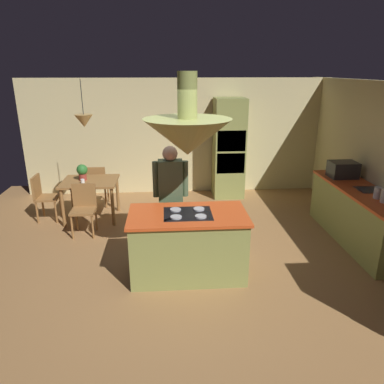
{
  "coord_description": "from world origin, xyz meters",
  "views": [
    {
      "loc": [
        -0.27,
        -4.63,
        2.72
      ],
      "look_at": [
        0.1,
        0.4,
        1.0
      ],
      "focal_mm": 33.72,
      "sensor_mm": 36.0,
      "label": 1
    }
  ],
  "objects": [
    {
      "name": "ground",
      "position": [
        0.0,
        0.0,
        0.0
      ],
      "size": [
        8.16,
        8.16,
        0.0
      ],
      "primitive_type": "plane",
      "color": "#9E7042"
    },
    {
      "name": "wall_back",
      "position": [
        0.0,
        3.45,
        1.27
      ],
      "size": [
        6.8,
        0.1,
        2.55
      ],
      "primitive_type": "cube",
      "color": "beige",
      "rests_on": "ground"
    },
    {
      "name": "kitchen_island",
      "position": [
        0.0,
        -0.2,
        0.46
      ],
      "size": [
        1.59,
        0.88,
        0.92
      ],
      "color": "#8C934C",
      "rests_on": "ground"
    },
    {
      "name": "counter_run_right",
      "position": [
        2.84,
        0.6,
        0.46
      ],
      "size": [
        0.73,
        2.39,
        0.9
      ],
      "color": "#8C934C",
      "rests_on": "ground"
    },
    {
      "name": "oven_tower",
      "position": [
        1.1,
        3.04,
        1.08
      ],
      "size": [
        0.66,
        0.62,
        2.16
      ],
      "color": "#8C934C",
      "rests_on": "ground"
    },
    {
      "name": "dining_table",
      "position": [
        -1.7,
        1.9,
        0.65
      ],
      "size": [
        1.01,
        0.84,
        0.76
      ],
      "color": "olive",
      "rests_on": "ground"
    },
    {
      "name": "person_at_island",
      "position": [
        -0.21,
        0.51,
        0.96
      ],
      "size": [
        0.53,
        0.22,
        1.67
      ],
      "color": "tan",
      "rests_on": "ground"
    },
    {
      "name": "range_hood",
      "position": [
        0.0,
        -0.2,
        1.96
      ],
      "size": [
        1.1,
        1.1,
        1.0
      ],
      "color": "#8C934C"
    },
    {
      "name": "pendant_light_over_table",
      "position": [
        -1.7,
        1.9,
        1.86
      ],
      "size": [
        0.32,
        0.32,
        0.82
      ],
      "color": "#E0B266"
    },
    {
      "name": "chair_facing_island",
      "position": [
        -1.7,
        1.26,
        0.5
      ],
      "size": [
        0.4,
        0.4,
        0.87
      ],
      "color": "olive",
      "rests_on": "ground"
    },
    {
      "name": "chair_by_back_wall",
      "position": [
        -1.7,
        2.54,
        0.5
      ],
      "size": [
        0.4,
        0.4,
        0.87
      ],
      "rotation": [
        0.0,
        0.0,
        3.14
      ],
      "color": "olive",
      "rests_on": "ground"
    },
    {
      "name": "chair_at_corner",
      "position": [
        -2.58,
        1.9,
        0.5
      ],
      "size": [
        0.4,
        0.4,
        0.87
      ],
      "rotation": [
        0.0,
        0.0,
        1.57
      ],
      "color": "olive",
      "rests_on": "ground"
    },
    {
      "name": "potted_plant_on_table",
      "position": [
        -1.83,
        1.94,
        0.93
      ],
      "size": [
        0.2,
        0.2,
        0.3
      ],
      "color": "#99382D",
      "rests_on": "dining_table"
    },
    {
      "name": "cup_on_table",
      "position": [
        -1.78,
        1.69,
        0.81
      ],
      "size": [
        0.07,
        0.07,
        0.09
      ],
      "primitive_type": "cylinder",
      "color": "white",
      "rests_on": "dining_table"
    },
    {
      "name": "canister_sugar",
      "position": [
        2.84,
        0.19,
        0.99
      ],
      "size": [
        0.11,
        0.11,
        0.17
      ],
      "primitive_type": "cylinder",
      "color": "silver",
      "rests_on": "counter_run_right"
    },
    {
      "name": "microwave_on_counter",
      "position": [
        2.84,
        1.3,
        1.04
      ],
      "size": [
        0.46,
        0.36,
        0.28
      ],
      "primitive_type": "cube",
      "color": "#232326",
      "rests_on": "counter_run_right"
    }
  ]
}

